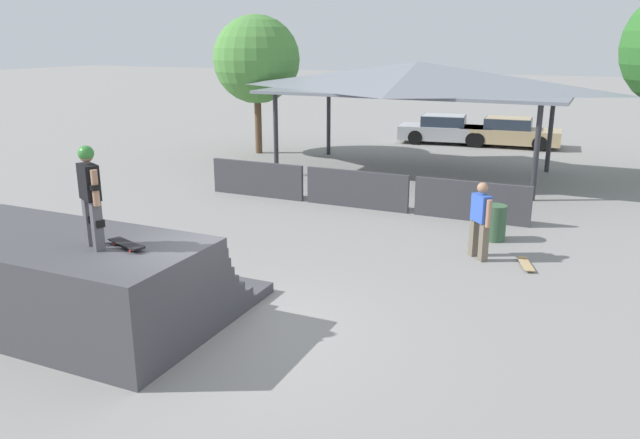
# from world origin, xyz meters

# --- Properties ---
(ground_plane) EXTENTS (160.00, 160.00, 0.00)m
(ground_plane) POSITION_xyz_m (0.00, 0.00, 0.00)
(ground_plane) COLOR gray
(quarter_pipe_ramp) EXTENTS (5.11, 3.84, 1.52)m
(quarter_pipe_ramp) POSITION_xyz_m (-2.75, -0.67, 0.70)
(quarter_pipe_ramp) COLOR #424247
(quarter_pipe_ramp) RESTS_ON ground
(skater_on_deck) EXTENTS (0.66, 0.44, 1.57)m
(skater_on_deck) POSITION_xyz_m (-1.75, -1.01, 2.43)
(skater_on_deck) COLOR #4C4C51
(skater_on_deck) RESTS_ON quarter_pipe_ramp
(skateboard_on_deck) EXTENTS (0.82, 0.46, 0.09)m
(skateboard_on_deck) POSITION_xyz_m (-1.29, -0.83, 1.58)
(skateboard_on_deck) COLOR red
(skateboard_on_deck) RESTS_ON quarter_pipe_ramp
(bystander_walking) EXTENTS (0.55, 0.56, 1.69)m
(bystander_walking) POSITION_xyz_m (2.96, 5.24, 0.94)
(bystander_walking) COLOR #6B6051
(bystander_walking) RESTS_ON ground
(skateboard_on_ground) EXTENTS (0.46, 0.85, 0.09)m
(skateboard_on_ground) POSITION_xyz_m (3.98, 5.14, 0.06)
(skateboard_on_ground) COLOR blue
(skateboard_on_ground) RESTS_ON ground
(barrier_fence) EXTENTS (9.43, 0.12, 1.05)m
(barrier_fence) POSITION_xyz_m (-0.98, 8.12, 0.53)
(barrier_fence) COLOR #3D3D42
(barrier_fence) RESTS_ON ground
(pavilion_shelter) EXTENTS (10.06, 5.33, 3.86)m
(pavilion_shelter) POSITION_xyz_m (-0.81, 13.26, 3.33)
(pavilion_shelter) COLOR #2D2D33
(pavilion_shelter) RESTS_ON ground
(tree_beside_pavilion) EXTENTS (3.49, 3.49, 5.54)m
(tree_beside_pavilion) POSITION_xyz_m (-7.87, 14.62, 3.79)
(tree_beside_pavilion) COLOR brown
(tree_beside_pavilion) RESTS_ON ground
(trash_bin) EXTENTS (0.52, 0.52, 0.85)m
(trash_bin) POSITION_xyz_m (3.06, 6.70, 0.42)
(trash_bin) COLOR #385B3D
(trash_bin) RESTS_ON ground
(parked_car_silver) EXTENTS (4.34, 2.24, 1.27)m
(parked_car_silver) POSITION_xyz_m (-1.40, 20.34, 0.60)
(parked_car_silver) COLOR #A8AAAF
(parked_car_silver) RESTS_ON ground
(parked_car_tan) EXTENTS (4.34, 1.94, 1.27)m
(parked_car_tan) POSITION_xyz_m (1.41, 20.60, 0.60)
(parked_car_tan) COLOR tan
(parked_car_tan) RESTS_ON ground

